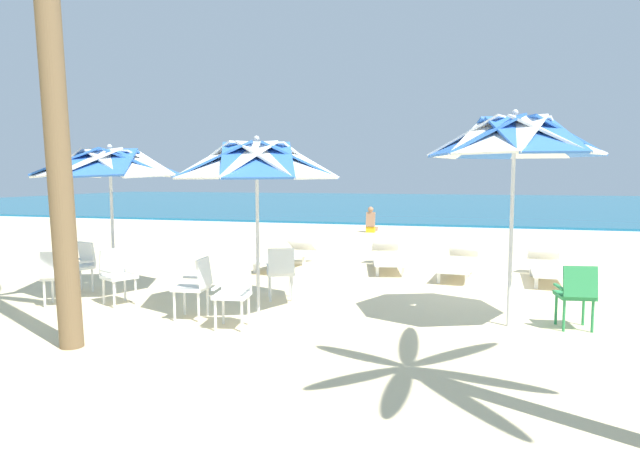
% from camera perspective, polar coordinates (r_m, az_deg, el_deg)
% --- Properties ---
extents(ground_plane, '(80.00, 80.00, 0.00)m').
position_cam_1_polar(ground_plane, '(10.97, 16.74, -5.36)').
color(ground_plane, beige).
extents(sea, '(80.00, 36.00, 0.10)m').
position_cam_1_polar(sea, '(40.21, 15.96, 2.45)').
color(sea, '#19607F').
rests_on(sea, ground).
extents(surf_foam, '(80.00, 0.70, 0.01)m').
position_cam_1_polar(surf_foam, '(21.96, 16.20, -0.01)').
color(surf_foam, white).
rests_on(surf_foam, ground).
extents(beach_umbrella_0, '(2.25, 2.25, 2.87)m').
position_cam_1_polar(beach_umbrella_0, '(7.74, 19.33, 8.64)').
color(beach_umbrella_0, silver).
rests_on(beach_umbrella_0, ground).
extents(plastic_chair_0, '(0.50, 0.52, 0.87)m').
position_cam_1_polar(plastic_chair_0, '(8.01, 24.84, -5.98)').
color(plastic_chair_0, '#2D8C4C').
rests_on(plastic_chair_0, ground).
extents(beach_umbrella_1, '(2.47, 2.47, 2.59)m').
position_cam_1_polar(beach_umbrella_1, '(8.13, -6.51, 6.79)').
color(beach_umbrella_1, silver).
rests_on(beach_umbrella_1, ground).
extents(plastic_chair_1, '(0.51, 0.49, 0.87)m').
position_cam_1_polar(plastic_chair_1, '(8.03, -12.67, -5.57)').
color(plastic_chair_1, white).
rests_on(plastic_chair_1, ground).
extents(plastic_chair_2, '(0.58, 0.60, 0.87)m').
position_cam_1_polar(plastic_chair_2, '(9.00, -4.05, -4.26)').
color(plastic_chair_2, white).
rests_on(plastic_chair_2, ground).
extents(plastic_chair_3, '(0.50, 0.53, 0.87)m').
position_cam_1_polar(plastic_chair_3, '(7.52, -8.89, -6.26)').
color(plastic_chair_3, white).
rests_on(plastic_chair_3, ground).
extents(beach_umbrella_2, '(2.44, 2.44, 2.53)m').
position_cam_1_polar(beach_umbrella_2, '(9.89, -20.75, 6.16)').
color(beach_umbrella_2, silver).
rests_on(beach_umbrella_2, ground).
extents(plastic_chair_4, '(0.56, 0.58, 0.87)m').
position_cam_1_polar(plastic_chair_4, '(10.46, -23.41, -3.34)').
color(plastic_chair_4, white).
rests_on(plastic_chair_4, ground).
extents(plastic_chair_5, '(0.58, 0.60, 0.87)m').
position_cam_1_polar(plastic_chair_5, '(9.51, -25.31, -4.26)').
color(plastic_chair_5, white).
rests_on(plastic_chair_5, ground).
extents(plastic_chair_6, '(0.62, 0.60, 0.87)m').
position_cam_1_polar(plastic_chair_6, '(9.29, -20.13, -4.28)').
color(plastic_chair_6, white).
rests_on(plastic_chair_6, ground).
extents(sun_lounger_0, '(0.69, 2.16, 0.62)m').
position_cam_1_polar(sun_lounger_0, '(11.52, 22.33, -3.60)').
color(sun_lounger_0, white).
rests_on(sun_lounger_0, ground).
extents(sun_lounger_1, '(0.82, 2.19, 0.62)m').
position_cam_1_polar(sun_lounger_1, '(11.45, 14.02, -3.41)').
color(sun_lounger_1, white).
rests_on(sun_lounger_1, ground).
extents(sun_lounger_2, '(1.07, 2.23, 0.62)m').
position_cam_1_polar(sun_lounger_2, '(12.04, 6.96, -2.86)').
color(sun_lounger_2, white).
rests_on(sun_lounger_2, ground).
extents(sun_lounger_3, '(0.92, 2.21, 0.62)m').
position_cam_1_polar(sun_lounger_3, '(12.18, -3.65, -2.74)').
color(sun_lounger_3, white).
rests_on(sun_lounger_3, ground).
extents(palm_tree_0, '(2.44, 2.74, 6.52)m').
position_cam_1_polar(palm_tree_0, '(7.21, -25.91, 20.09)').
color(palm_tree_0, brown).
rests_on(palm_tree_0, ground).
extents(beachgoer_seated, '(0.30, 0.93, 0.92)m').
position_cam_1_polar(beachgoer_seated, '(19.94, 5.29, 0.48)').
color(beachgoer_seated, yellow).
rests_on(beachgoer_seated, ground).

